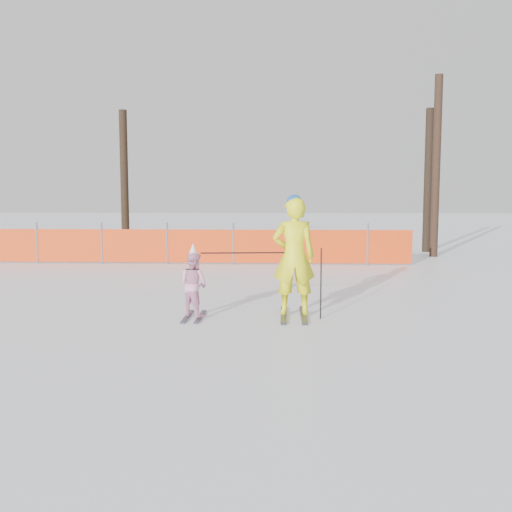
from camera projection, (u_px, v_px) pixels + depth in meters
The scene contains 6 objects.
ground at pixel (255, 318), 9.60m from camera, with size 120.00×120.00×0.00m, color white.
adult at pixel (294, 256), 9.65m from camera, with size 0.75×1.39×2.08m.
child at pixel (193, 284), 9.59m from camera, with size 0.66×1.00×1.26m.
ski_poles at pixel (278, 267), 9.54m from camera, with size 2.03×0.21×1.19m.
safety_fence at pixel (154, 246), 17.20m from camera, with size 15.34×0.06×1.25m.
tree_trunks at pixel (318, 176), 20.39m from camera, with size 11.51×2.02×6.04m.
Camera 1 is at (0.47, -9.43, 2.05)m, focal length 40.00 mm.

